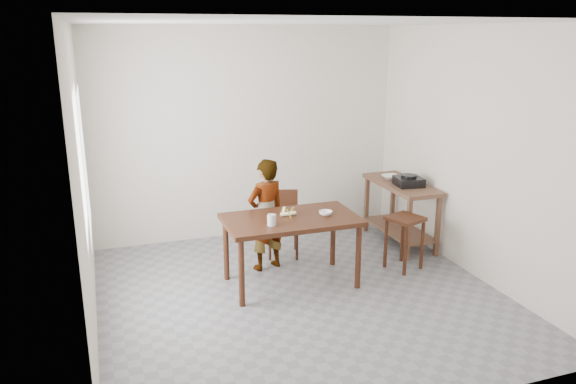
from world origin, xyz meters
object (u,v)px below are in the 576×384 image
object	(u,v)px
dining_chair	(283,225)
stool	(404,243)
prep_counter	(400,213)
child	(266,215)
dining_table	(291,251)

from	to	relation	value
dining_chair	stool	world-z (taller)	dining_chair
prep_counter	stool	xyz separation A→B (m)	(-0.37, -0.73, -0.09)
child	dining_chair	xyz separation A→B (m)	(0.31, 0.31, -0.25)
dining_table	stool	xyz separation A→B (m)	(1.35, -0.03, -0.07)
prep_counter	stool	world-z (taller)	prep_counter
dining_table	prep_counter	xyz separation A→B (m)	(1.72, 0.70, 0.03)
dining_table	stool	world-z (taller)	dining_table
dining_table	stool	size ratio (longest dim) A/B	2.27
prep_counter	dining_chair	distance (m)	1.55
dining_table	child	world-z (taller)	child
dining_table	child	distance (m)	0.57
prep_counter	stool	bearing A→B (deg)	-116.63
prep_counter	dining_chair	size ratio (longest dim) A/B	1.55
dining_table	prep_counter	bearing A→B (deg)	22.15
prep_counter	dining_table	bearing A→B (deg)	-157.85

